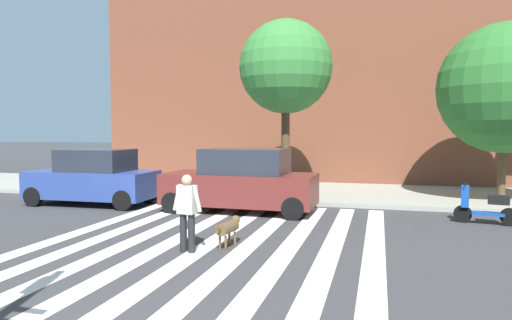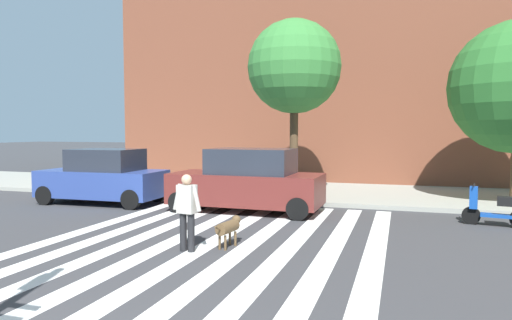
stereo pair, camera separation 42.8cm
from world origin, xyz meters
TOP-DOWN VIEW (x-y plane):
  - ground_plane at (0.00, 6.20)m, footprint 160.00×160.00m
  - sidewalk_far at (0.00, 15.40)m, footprint 80.00×6.00m
  - crosswalk_stripes at (-0.58, 6.20)m, footprint 7.65×11.80m
  - parked_car_near_curb at (-6.47, 10.81)m, footprint 4.37×2.04m
  - parked_car_behind_first at (-1.10, 10.81)m, footprint 4.80×2.08m
  - parked_scooter at (5.93, 10.70)m, footprint 1.63×0.59m
  - street_tree_nearest at (-0.29, 13.75)m, footprint 3.44×3.44m
  - pedestrian_dog_walker at (-0.77, 5.88)m, footprint 0.71×0.29m
  - dog_on_leash at (-0.06, 6.48)m, footprint 0.35×1.03m

SIDE VIEW (x-z plane):
  - ground_plane at x=0.00m, z-range 0.00..0.00m
  - crosswalk_stripes at x=-0.58m, z-range 0.00..0.01m
  - sidewalk_far at x=0.00m, z-range 0.00..0.15m
  - dog_on_leash at x=-0.06m, z-range 0.12..0.77m
  - parked_scooter at x=5.93m, z-range -0.08..1.03m
  - parked_car_near_curb at x=-6.47m, z-range -0.04..1.88m
  - pedestrian_dog_walker at x=-0.77m, z-range 0.11..1.75m
  - parked_car_behind_first at x=-1.10m, z-range -0.04..1.95m
  - street_tree_nearest at x=-0.29m, z-range 1.64..8.12m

